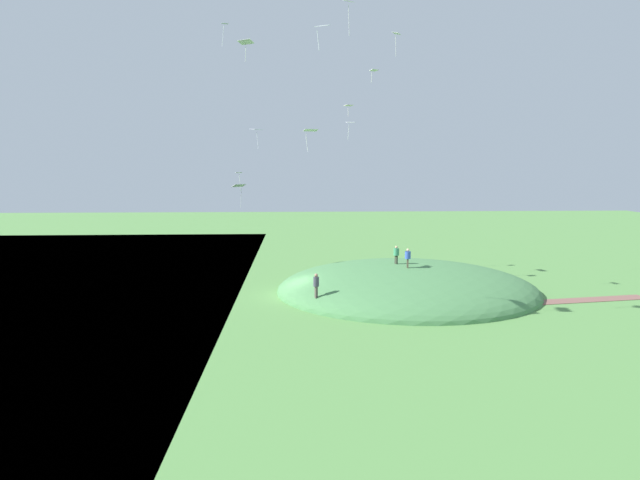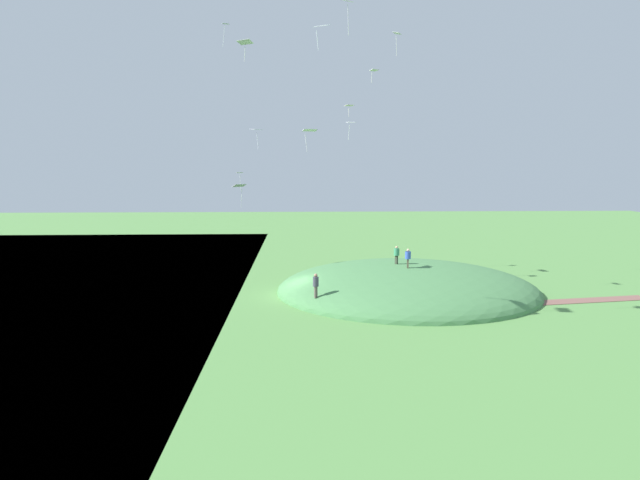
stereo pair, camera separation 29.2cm
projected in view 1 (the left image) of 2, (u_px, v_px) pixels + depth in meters
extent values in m
plane|color=#548944|center=(293.00, 296.00, 43.23)|extent=(160.00, 160.00, 0.00)
ellipsoid|color=#487E49|center=(406.00, 290.00, 45.05)|extent=(22.40, 20.28, 4.48)
cube|color=brown|center=(571.00, 301.00, 41.54)|extent=(13.41, 3.35, 0.04)
cube|color=brown|center=(408.00, 263.00, 43.58)|extent=(0.18, 0.28, 0.78)
cylinder|color=#3657B8|center=(408.00, 255.00, 43.48)|extent=(0.54, 0.54, 0.61)
sphere|color=beige|center=(408.00, 250.00, 43.42)|extent=(0.23, 0.23, 0.23)
cube|color=#33392C|center=(396.00, 260.00, 45.29)|extent=(0.26, 0.30, 0.76)
cylinder|color=#3B8E61|center=(396.00, 252.00, 45.19)|extent=(0.66, 0.66, 0.60)
sphere|color=tan|center=(396.00, 247.00, 45.13)|extent=(0.23, 0.23, 0.23)
cube|color=#5C4E4A|center=(316.00, 292.00, 38.85)|extent=(0.26, 0.25, 0.88)
cylinder|color=#413E50|center=(316.00, 282.00, 38.74)|extent=(0.60, 0.60, 0.70)
sphere|color=#A1725F|center=(316.00, 275.00, 38.67)|extent=(0.26, 0.26, 0.26)
cube|color=white|center=(239.00, 185.00, 47.43)|extent=(1.37, 1.27, 0.28)
cylinder|color=white|center=(241.00, 198.00, 47.66)|extent=(0.16, 0.17, 1.77)
cube|color=white|center=(239.00, 173.00, 49.10)|extent=(0.71, 0.60, 0.08)
cylinder|color=white|center=(240.00, 183.00, 49.17)|extent=(0.14, 0.10, 1.60)
cube|color=silver|center=(225.00, 24.00, 48.74)|extent=(0.74, 0.60, 0.08)
cylinder|color=silver|center=(223.00, 36.00, 48.95)|extent=(0.24, 0.14, 1.88)
cube|color=white|center=(346.00, 1.00, 33.46)|extent=(1.06, 0.97, 0.22)
cylinder|color=white|center=(349.00, 20.00, 33.74)|extent=(0.13, 0.28, 1.87)
cube|color=white|center=(257.00, 129.00, 40.64)|extent=(1.07, 1.06, 0.08)
cylinder|color=white|center=(257.00, 141.00, 40.54)|extent=(0.14, 0.16, 1.29)
cube|color=white|center=(351.00, 122.00, 46.44)|extent=(0.87, 0.68, 0.10)
cylinder|color=white|center=(348.00, 132.00, 46.81)|extent=(0.13, 0.12, 1.32)
cube|color=silver|center=(396.00, 33.00, 47.44)|extent=(0.96, 1.05, 0.16)
cylinder|color=silver|center=(396.00, 46.00, 47.50)|extent=(0.10, 0.09, 1.84)
cube|color=silver|center=(374.00, 70.00, 41.87)|extent=(0.72, 0.88, 0.07)
cylinder|color=silver|center=(372.00, 78.00, 41.86)|extent=(0.06, 0.05, 0.84)
cube|color=white|center=(323.00, 26.00, 33.41)|extent=(1.12, 0.98, 0.22)
cylinder|color=white|center=(318.00, 40.00, 33.63)|extent=(0.16, 0.22, 1.27)
cube|color=white|center=(349.00, 105.00, 48.47)|extent=(0.95, 1.18, 0.04)
cylinder|color=white|center=(348.00, 113.00, 48.50)|extent=(0.06, 0.09, 0.81)
cube|color=white|center=(311.00, 130.00, 33.95)|extent=(1.01, 0.80, 0.13)
cylinder|color=white|center=(307.00, 143.00, 34.23)|extent=(0.17, 0.07, 1.18)
cube|color=white|center=(246.00, 42.00, 33.04)|extent=(1.02, 1.31, 0.12)
cylinder|color=white|center=(246.00, 54.00, 33.10)|extent=(0.10, 0.14, 0.92)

